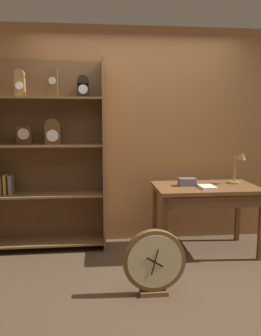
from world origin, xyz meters
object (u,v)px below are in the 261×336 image
Objects in this scene: toolbox_small at (187,182)px; round_clock_large at (154,262)px; workbench at (206,194)px; open_repair_manual at (207,187)px; bookshelf at (36,154)px; desk_lamp at (239,166)px.

toolbox_small reaches higher than round_clock_large.
open_repair_manual reaches higher than workbench.
bookshelf reaches higher than toolbox_small.
open_repair_manual is at bearing -154.41° from desk_lamp.
desk_lamp is at bearing 15.06° from workbench.
toolbox_small is at bearing -9.74° from bookshelf.
toolbox_small reaches higher than workbench.
toolbox_small is at bearing -174.86° from desk_lamp.
workbench is at bearing 49.85° from round_clock_large.
toolbox_small reaches higher than open_repair_manual.
bookshelf reaches higher than desk_lamp.
workbench is at bearing -10.30° from bookshelf.
bookshelf is 1.88m from round_clock_large.
workbench is at bearing -164.94° from desk_lamp.
bookshelf is 1.90× the size of workbench.
bookshelf reaches higher than open_repair_manual.
bookshelf is 11.61× the size of toolbox_small.
open_repair_manual reaches higher than round_clock_large.
desk_lamp is at bearing -5.79° from bookshelf.
workbench reaches higher than round_clock_large.
round_clock_large is at bearing -133.52° from open_repair_manual.
workbench is 0.25m from toolbox_small.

